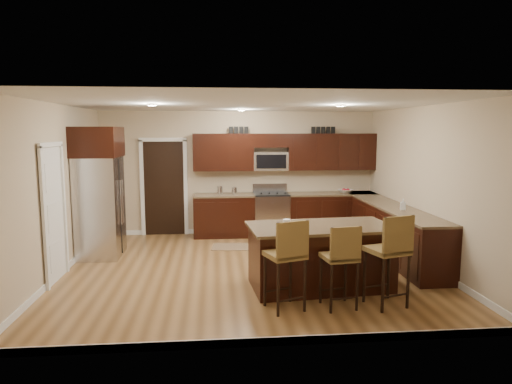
{
  "coord_description": "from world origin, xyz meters",
  "views": [
    {
      "loc": [
        -0.55,
        -7.31,
        2.28
      ],
      "look_at": [
        0.16,
        0.4,
        1.24
      ],
      "focal_mm": 32.0,
      "sensor_mm": 36.0,
      "label": 1
    }
  ],
  "objects": [
    {
      "name": "letter_decor",
      "position": [
        0.9,
        2.58,
        2.29
      ],
      "size": [
        2.2,
        0.03,
        0.15
      ],
      "primitive_type": null,
      "color": "black",
      "rests_on": "upper_cabinets"
    },
    {
      "name": "ceiling",
      "position": [
        0.0,
        0.0,
        2.7
      ],
      "size": [
        6.0,
        6.0,
        0.0
      ],
      "primitive_type": "plane",
      "rotation": [
        3.14,
        0.0,
        0.0
      ],
      "color": "silver",
      "rests_on": "wall_back"
    },
    {
      "name": "fruit_bowl",
      "position": [
        2.34,
        2.45,
        0.96
      ],
      "size": [
        0.4,
        0.4,
        0.08
      ],
      "primitive_type": "imported",
      "rotation": [
        0.0,
        0.0,
        0.39
      ],
      "color": "silver",
      "rests_on": "base_cabinets"
    },
    {
      "name": "range",
      "position": [
        0.68,
        2.45,
        0.47
      ],
      "size": [
        0.76,
        0.64,
        1.11
      ],
      "color": "silver",
      "rests_on": "floor"
    },
    {
      "name": "stool_left",
      "position": [
        0.35,
        -1.8,
        0.74
      ],
      "size": [
        0.56,
        0.56,
        1.18
      ],
      "rotation": [
        0.0,
        0.0,
        0.34
      ],
      "color": "brown",
      "rests_on": "floor"
    },
    {
      "name": "canister_tall",
      "position": [
        -0.43,
        2.45,
        1.01
      ],
      "size": [
        0.12,
        0.12,
        0.18
      ],
      "primitive_type": "cylinder",
      "color": "silver",
      "rests_on": "base_cabinets"
    },
    {
      "name": "refrigerator",
      "position": [
        -2.62,
        1.06,
        1.21
      ],
      "size": [
        0.79,
        0.97,
        2.35
      ],
      "color": "silver",
      "rests_on": "floor"
    },
    {
      "name": "floor",
      "position": [
        0.0,
        0.0,
        0.0
      ],
      "size": [
        6.0,
        6.0,
        0.0
      ],
      "primitive_type": "plane",
      "color": "olive",
      "rests_on": "ground"
    },
    {
      "name": "pantry_door",
      "position": [
        -2.98,
        -0.3,
        1.02
      ],
      "size": [
        0.03,
        0.8,
        2.04
      ],
      "primitive_type": "cube",
      "color": "white",
      "rests_on": "floor"
    },
    {
      "name": "soap_bottle",
      "position": [
        2.7,
        0.21,
        1.02
      ],
      "size": [
        0.11,
        0.11,
        0.19
      ],
      "primitive_type": "imported",
      "rotation": [
        0.0,
        0.0,
        -0.31
      ],
      "color": "#B2B2B2",
      "rests_on": "base_cabinets"
    },
    {
      "name": "island_jar",
      "position": [
        0.48,
        -0.95,
        0.97
      ],
      "size": [
        0.1,
        0.1,
        0.1
      ],
      "primitive_type": "cylinder",
      "color": "white",
      "rests_on": "island"
    },
    {
      "name": "upper_cabinets",
      "position": [
        1.04,
        2.58,
        1.84
      ],
      "size": [
        4.0,
        0.33,
        0.8
      ],
      "color": "black",
      "rests_on": "wall_back"
    },
    {
      "name": "floor_mat",
      "position": [
        -0.17,
        1.47,
        0.01
      ],
      "size": [
        0.93,
        0.67,
        0.01
      ],
      "primitive_type": "cube",
      "rotation": [
        0.0,
        0.0,
        -0.11
      ],
      "color": "brown",
      "rests_on": "floor"
    },
    {
      "name": "stool_mid",
      "position": [
        1.05,
        -1.8,
        0.69
      ],
      "size": [
        0.47,
        0.47,
        1.1
      ],
      "rotation": [
        0.0,
        0.0,
        0.15
      ],
      "color": "brown",
      "rests_on": "floor"
    },
    {
      "name": "base_cabinets",
      "position": [
        1.9,
        1.45,
        0.46
      ],
      "size": [
        4.02,
        3.96,
        0.92
      ],
      "color": "black",
      "rests_on": "floor"
    },
    {
      "name": "doorway",
      "position": [
        -1.65,
        2.73,
        1.03
      ],
      "size": [
        0.85,
        0.03,
        2.06
      ],
      "primitive_type": "cube",
      "color": "black",
      "rests_on": "floor"
    },
    {
      "name": "stool_right",
      "position": [
        1.69,
        -1.8,
        0.76
      ],
      "size": [
        0.57,
        0.57,
        1.23
      ],
      "rotation": [
        0.0,
        0.0,
        0.29
      ],
      "color": "brown",
      "rests_on": "floor"
    },
    {
      "name": "wall_left",
      "position": [
        -3.0,
        0.0,
        1.35
      ],
      "size": [
        0.0,
        5.5,
        5.5
      ],
      "primitive_type": "plane",
      "rotation": [
        1.57,
        0.0,
        1.57
      ],
      "color": "tan",
      "rests_on": "floor"
    },
    {
      "name": "wall_right",
      "position": [
        3.0,
        0.0,
        1.35
      ],
      "size": [
        0.0,
        5.5,
        5.5
      ],
      "primitive_type": "plane",
      "rotation": [
        1.57,
        0.0,
        -1.57
      ],
      "color": "tan",
      "rests_on": "floor"
    },
    {
      "name": "canister_short",
      "position": [
        -0.12,
        2.45,
        0.99
      ],
      "size": [
        0.11,
        0.11,
        0.15
      ],
      "primitive_type": "cylinder",
      "color": "silver",
      "rests_on": "base_cabinets"
    },
    {
      "name": "island",
      "position": [
        0.98,
        -0.95,
        0.43
      ],
      "size": [
        2.16,
        1.26,
        0.92
      ],
      "rotation": [
        0.0,
        0.0,
        0.09
      ],
      "color": "black",
      "rests_on": "floor"
    },
    {
      "name": "wall_back",
      "position": [
        0.0,
        2.75,
        1.35
      ],
      "size": [
        6.0,
        0.0,
        6.0
      ],
      "primitive_type": "plane",
      "rotation": [
        1.57,
        0.0,
        0.0
      ],
      "color": "tan",
      "rests_on": "floor"
    },
    {
      "name": "microwave",
      "position": [
        0.68,
        2.6,
        1.62
      ],
      "size": [
        0.76,
        0.31,
        0.4
      ],
      "primitive_type": "cube",
      "color": "silver",
      "rests_on": "upper_cabinets"
    }
  ]
}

